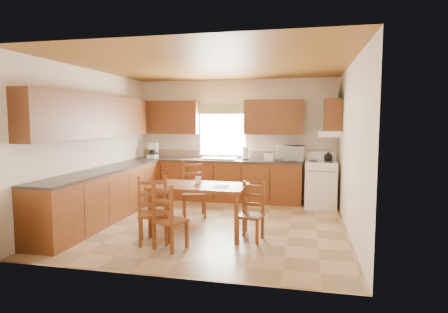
% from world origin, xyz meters
% --- Properties ---
extents(floor, '(4.50, 4.50, 0.00)m').
position_xyz_m(floor, '(0.00, 0.00, 0.00)').
color(floor, '#A17F59').
rests_on(floor, ground).
extents(ceiling, '(4.50, 4.50, 0.00)m').
position_xyz_m(ceiling, '(0.00, 0.00, 2.70)').
color(ceiling, '#935D21').
rests_on(ceiling, floor).
extents(wall_left, '(4.50, 4.50, 0.00)m').
position_xyz_m(wall_left, '(-2.25, 0.00, 1.35)').
color(wall_left, beige).
rests_on(wall_left, floor).
extents(wall_right, '(4.50, 4.50, 0.00)m').
position_xyz_m(wall_right, '(2.25, 0.00, 1.35)').
color(wall_right, beige).
rests_on(wall_right, floor).
extents(wall_back, '(4.50, 4.50, 0.00)m').
position_xyz_m(wall_back, '(0.00, 2.25, 1.35)').
color(wall_back, beige).
rests_on(wall_back, floor).
extents(wall_front, '(4.50, 4.50, 0.00)m').
position_xyz_m(wall_front, '(0.00, -2.25, 1.35)').
color(wall_front, beige).
rests_on(wall_front, floor).
extents(lower_cab_back, '(3.75, 0.60, 0.88)m').
position_xyz_m(lower_cab_back, '(-0.38, 1.95, 0.44)').
color(lower_cab_back, brown).
rests_on(lower_cab_back, floor).
extents(lower_cab_left, '(0.60, 3.60, 0.88)m').
position_xyz_m(lower_cab_left, '(-1.95, -0.15, 0.44)').
color(lower_cab_left, brown).
rests_on(lower_cab_left, floor).
extents(counter_back, '(3.75, 0.63, 0.04)m').
position_xyz_m(counter_back, '(-0.38, 1.95, 0.90)').
color(counter_back, '#3A332F').
rests_on(counter_back, lower_cab_back).
extents(counter_left, '(0.63, 3.60, 0.04)m').
position_xyz_m(counter_left, '(-1.95, -0.15, 0.90)').
color(counter_left, '#3A332F').
rests_on(counter_left, lower_cab_left).
extents(backsplash, '(3.75, 0.01, 0.18)m').
position_xyz_m(backsplash, '(-0.38, 2.24, 1.01)').
color(backsplash, '#927661').
rests_on(backsplash, counter_back).
extents(upper_cab_back_left, '(1.41, 0.33, 0.75)m').
position_xyz_m(upper_cab_back_left, '(-1.55, 2.08, 1.85)').
color(upper_cab_back_left, brown).
rests_on(upper_cab_back_left, wall_back).
extents(upper_cab_back_right, '(1.25, 0.33, 0.75)m').
position_xyz_m(upper_cab_back_right, '(0.86, 2.08, 1.85)').
color(upper_cab_back_right, brown).
rests_on(upper_cab_back_right, wall_back).
extents(upper_cab_left, '(0.33, 3.60, 0.75)m').
position_xyz_m(upper_cab_left, '(-2.08, -0.15, 1.85)').
color(upper_cab_left, brown).
rests_on(upper_cab_left, wall_left).
extents(upper_cab_stove, '(0.33, 0.62, 0.62)m').
position_xyz_m(upper_cab_stove, '(2.08, 1.65, 1.90)').
color(upper_cab_stove, brown).
rests_on(upper_cab_stove, wall_right).
extents(range_hood, '(0.44, 0.62, 0.12)m').
position_xyz_m(range_hood, '(2.03, 1.65, 1.52)').
color(range_hood, white).
rests_on(range_hood, wall_right).
extents(window_frame, '(1.13, 0.02, 1.18)m').
position_xyz_m(window_frame, '(-0.30, 2.22, 1.55)').
color(window_frame, white).
rests_on(window_frame, wall_back).
extents(window_pane, '(1.05, 0.01, 1.10)m').
position_xyz_m(window_pane, '(-0.30, 2.21, 1.55)').
color(window_pane, white).
rests_on(window_pane, wall_back).
extents(window_valance, '(1.19, 0.01, 0.24)m').
position_xyz_m(window_valance, '(-0.30, 2.19, 2.05)').
color(window_valance, '#406831').
rests_on(window_valance, wall_back).
extents(sink_basin, '(0.75, 0.45, 0.04)m').
position_xyz_m(sink_basin, '(-0.30, 1.95, 0.94)').
color(sink_basin, silver).
rests_on(sink_basin, counter_back).
extents(pine_decal_a, '(0.22, 0.22, 0.36)m').
position_xyz_m(pine_decal_a, '(2.21, 1.33, 2.38)').
color(pine_decal_a, black).
rests_on(pine_decal_a, wall_right).
extents(pine_decal_b, '(0.22, 0.22, 0.36)m').
position_xyz_m(pine_decal_b, '(2.21, 1.65, 2.42)').
color(pine_decal_b, black).
rests_on(pine_decal_b, wall_right).
extents(pine_decal_c, '(0.22, 0.22, 0.36)m').
position_xyz_m(pine_decal_c, '(2.21, 1.97, 2.38)').
color(pine_decal_c, black).
rests_on(pine_decal_c, wall_right).
extents(stove, '(0.63, 0.65, 0.93)m').
position_xyz_m(stove, '(1.88, 1.71, 0.47)').
color(stove, white).
rests_on(stove, floor).
extents(coffeemaker, '(0.30, 0.33, 0.38)m').
position_xyz_m(coffeemaker, '(-1.90, 1.94, 1.11)').
color(coffeemaker, white).
rests_on(coffeemaker, counter_back).
extents(paper_towel, '(0.14, 0.14, 0.29)m').
position_xyz_m(paper_towel, '(0.27, 1.97, 1.06)').
color(paper_towel, white).
rests_on(paper_towel, counter_back).
extents(toaster, '(0.21, 0.14, 0.17)m').
position_xyz_m(toaster, '(0.79, 1.88, 1.00)').
color(toaster, white).
rests_on(toaster, counter_back).
extents(microwave, '(0.56, 0.40, 0.33)m').
position_xyz_m(microwave, '(1.24, 1.95, 1.09)').
color(microwave, white).
rests_on(microwave, counter_back).
extents(dining_table, '(1.49, 0.88, 0.78)m').
position_xyz_m(dining_table, '(-0.05, -0.59, 0.39)').
color(dining_table, brown).
rests_on(dining_table, floor).
extents(chair_near_left, '(0.54, 0.53, 1.00)m').
position_xyz_m(chair_near_left, '(-0.59, -1.15, 0.50)').
color(chair_near_left, brown).
rests_on(chair_near_left, floor).
extents(chair_near_right, '(0.50, 0.49, 0.92)m').
position_xyz_m(chair_near_right, '(-0.26, -1.32, 0.46)').
color(chair_near_right, brown).
rests_on(chair_near_right, floor).
extents(chair_far_left, '(0.55, 0.54, 1.02)m').
position_xyz_m(chair_far_left, '(-0.45, 0.42, 0.51)').
color(chair_far_left, brown).
rests_on(chair_far_left, floor).
extents(chair_far_right, '(0.41, 0.40, 0.86)m').
position_xyz_m(chair_far_right, '(0.77, -0.71, 0.43)').
color(chair_far_right, brown).
rests_on(chair_far_right, floor).
extents(table_paper, '(0.26, 0.32, 0.00)m').
position_xyz_m(table_paper, '(0.32, -0.68, 0.79)').
color(table_paper, white).
rests_on(table_paper, dining_table).
extents(table_card, '(0.09, 0.05, 0.12)m').
position_xyz_m(table_card, '(-0.10, -0.50, 0.84)').
color(table_card, white).
rests_on(table_card, dining_table).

